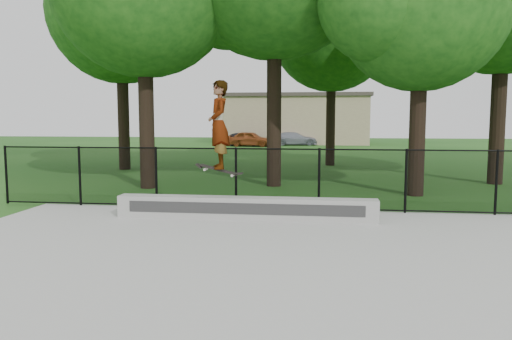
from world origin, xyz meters
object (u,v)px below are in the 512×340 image
(grind_ledge, at_px, (245,208))
(skater_airborne, at_px, (219,126))
(car_b, at_px, (245,139))
(car_a, at_px, (250,139))
(car_c, at_px, (294,139))

(grind_ledge, height_order, skater_airborne, skater_airborne)
(car_b, relative_size, skater_airborne, 1.37)
(skater_airborne, bearing_deg, car_a, 96.55)
(car_b, bearing_deg, skater_airborne, -162.32)
(car_a, relative_size, car_c, 1.02)
(car_a, bearing_deg, car_b, 39.76)
(grind_ledge, distance_m, car_c, 30.12)
(grind_ledge, distance_m, car_b, 29.28)
(grind_ledge, bearing_deg, car_a, 97.71)
(grind_ledge, relative_size, car_a, 1.64)
(car_c, bearing_deg, car_b, 98.20)
(skater_airborne, bearing_deg, grind_ledge, 7.15)
(car_a, distance_m, car_c, 3.96)
(car_a, relative_size, skater_airborne, 1.66)
(car_c, relative_size, skater_airborne, 1.63)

